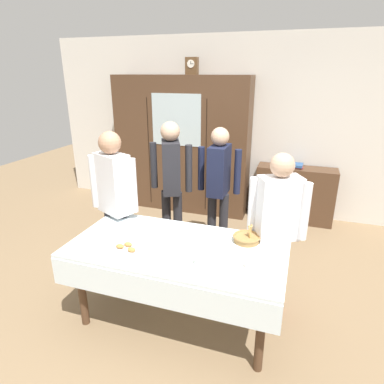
{
  "coord_description": "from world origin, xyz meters",
  "views": [
    {
      "loc": [
        0.92,
        -2.51,
        2.17
      ],
      "look_at": [
        0.0,
        0.2,
        1.12
      ],
      "focal_mm": 30.8,
      "sensor_mm": 36.0,
      "label": 1
    }
  ],
  "objects_px": {
    "bookshelf_low": "(294,194)",
    "bread_basket": "(247,238)",
    "person_near_right_end": "(277,221)",
    "tea_cup_mid_right": "(250,265)",
    "tea_cup_front_edge": "(98,245)",
    "tea_cup_back_edge": "(199,262)",
    "dining_table": "(176,258)",
    "pastry_plate": "(126,249)",
    "tea_cup_mid_left": "(152,235)",
    "spoon_near_right": "(200,234)",
    "wall_cabinet": "(182,145)",
    "spoon_mid_left": "(232,256)",
    "mantel_clock": "(192,66)",
    "tea_cup_center": "(113,237)",
    "tea_cup_near_left": "(146,223)",
    "person_behind_table_right": "(171,177)",
    "person_by_cabinet": "(114,195)",
    "person_behind_table_left": "(219,180)",
    "spoon_far_right": "(162,252)",
    "book_stack": "(298,166)"
  },
  "relations": [
    {
      "from": "person_behind_table_right",
      "to": "person_near_right_end",
      "type": "distance_m",
      "value": 1.46
    },
    {
      "from": "bread_basket",
      "to": "person_behind_table_right",
      "type": "xyz_separation_m",
      "value": [
        -1.05,
        0.85,
        0.2
      ]
    },
    {
      "from": "dining_table",
      "to": "person_behind_table_left",
      "type": "xyz_separation_m",
      "value": [
        0.03,
        1.35,
        0.29
      ]
    },
    {
      "from": "mantel_clock",
      "to": "tea_cup_mid_right",
      "type": "distance_m",
      "value": 3.36
    },
    {
      "from": "person_by_cabinet",
      "to": "person_near_right_end",
      "type": "bearing_deg",
      "value": 1.18
    },
    {
      "from": "tea_cup_front_edge",
      "to": "bread_basket",
      "type": "height_order",
      "value": "bread_basket"
    },
    {
      "from": "mantel_clock",
      "to": "book_stack",
      "type": "xyz_separation_m",
      "value": [
        1.62,
        0.05,
        -1.38
      ]
    },
    {
      "from": "wall_cabinet",
      "to": "person_near_right_end",
      "type": "bearing_deg",
      "value": -51.71
    },
    {
      "from": "tea_cup_mid_left",
      "to": "spoon_near_right",
      "type": "height_order",
      "value": "tea_cup_mid_left"
    },
    {
      "from": "tea_cup_mid_right",
      "to": "person_by_cabinet",
      "type": "relative_size",
      "value": 0.08
    },
    {
      "from": "bread_basket",
      "to": "spoon_mid_left",
      "type": "distance_m",
      "value": 0.29
    },
    {
      "from": "mantel_clock",
      "to": "bookshelf_low",
      "type": "height_order",
      "value": "mantel_clock"
    },
    {
      "from": "dining_table",
      "to": "wall_cabinet",
      "type": "xyz_separation_m",
      "value": [
        -0.9,
        2.59,
        0.4
      ]
    },
    {
      "from": "tea_cup_near_left",
      "to": "person_near_right_end",
      "type": "bearing_deg",
      "value": 6.76
    },
    {
      "from": "mantel_clock",
      "to": "person_by_cabinet",
      "type": "bearing_deg",
      "value": -92.64
    },
    {
      "from": "mantel_clock",
      "to": "pastry_plate",
      "type": "height_order",
      "value": "mantel_clock"
    },
    {
      "from": "tea_cup_mid_right",
      "to": "spoon_mid_left",
      "type": "distance_m",
      "value": 0.21
    },
    {
      "from": "person_behind_table_left",
      "to": "tea_cup_mid_right",
      "type": "bearing_deg",
      "value": -67.04
    },
    {
      "from": "tea_cup_front_edge",
      "to": "tea_cup_back_edge",
      "type": "bearing_deg",
      "value": 1.97
    },
    {
      "from": "bookshelf_low",
      "to": "person_by_cabinet",
      "type": "height_order",
      "value": "person_by_cabinet"
    },
    {
      "from": "book_stack",
      "to": "pastry_plate",
      "type": "distance_m",
      "value": 3.09
    },
    {
      "from": "wall_cabinet",
      "to": "tea_cup_near_left",
      "type": "distance_m",
      "value": 2.34
    },
    {
      "from": "dining_table",
      "to": "pastry_plate",
      "type": "relative_size",
      "value": 6.57
    },
    {
      "from": "tea_cup_mid_right",
      "to": "spoon_near_right",
      "type": "relative_size",
      "value": 1.09
    },
    {
      "from": "tea_cup_center",
      "to": "person_behind_table_right",
      "type": "relative_size",
      "value": 0.08
    },
    {
      "from": "bread_basket",
      "to": "wall_cabinet",
      "type": "bearing_deg",
      "value": 122.32
    },
    {
      "from": "person_near_right_end",
      "to": "tea_cup_mid_right",
      "type": "bearing_deg",
      "value": -103.35
    },
    {
      "from": "tea_cup_near_left",
      "to": "spoon_mid_left",
      "type": "bearing_deg",
      "value": -18.09
    },
    {
      "from": "wall_cabinet",
      "to": "person_by_cabinet",
      "type": "distance_m",
      "value": 2.17
    },
    {
      "from": "wall_cabinet",
      "to": "mantel_clock",
      "type": "xyz_separation_m",
      "value": [
        0.17,
        -0.0,
        1.18
      ]
    },
    {
      "from": "person_by_cabinet",
      "to": "person_behind_table_left",
      "type": "relative_size",
      "value": 1.04
    },
    {
      "from": "mantel_clock",
      "to": "person_behind_table_left",
      "type": "relative_size",
      "value": 0.15
    },
    {
      "from": "tea_cup_front_edge",
      "to": "pastry_plate",
      "type": "relative_size",
      "value": 0.46
    },
    {
      "from": "mantel_clock",
      "to": "bookshelf_low",
      "type": "xyz_separation_m",
      "value": [
        1.62,
        0.05,
        -1.82
      ]
    },
    {
      "from": "bookshelf_low",
      "to": "person_behind_table_right",
      "type": "bearing_deg",
      "value": -133.14
    },
    {
      "from": "tea_cup_mid_right",
      "to": "person_by_cabinet",
      "type": "bearing_deg",
      "value": 159.97
    },
    {
      "from": "person_by_cabinet",
      "to": "person_behind_table_right",
      "type": "bearing_deg",
      "value": 65.8
    },
    {
      "from": "dining_table",
      "to": "tea_cup_mid_right",
      "type": "bearing_deg",
      "value": -10.02
    },
    {
      "from": "tea_cup_back_edge",
      "to": "person_behind_table_left",
      "type": "xyz_separation_m",
      "value": [
        -0.24,
        1.54,
        0.16
      ]
    },
    {
      "from": "mantel_clock",
      "to": "person_by_cabinet",
      "type": "relative_size",
      "value": 0.15
    },
    {
      "from": "spoon_far_right",
      "to": "spoon_near_right",
      "type": "bearing_deg",
      "value": 63.41
    },
    {
      "from": "tea_cup_back_edge",
      "to": "tea_cup_center",
      "type": "bearing_deg",
      "value": 170.83
    },
    {
      "from": "tea_cup_back_edge",
      "to": "spoon_near_right",
      "type": "height_order",
      "value": "tea_cup_back_edge"
    },
    {
      "from": "bookshelf_low",
      "to": "bread_basket",
      "type": "relative_size",
      "value": 4.75
    },
    {
      "from": "person_near_right_end",
      "to": "spoon_far_right",
      "type": "bearing_deg",
      "value": -147.04
    },
    {
      "from": "tea_cup_front_edge",
      "to": "person_near_right_end",
      "type": "distance_m",
      "value": 1.56
    },
    {
      "from": "bookshelf_low",
      "to": "book_stack",
      "type": "relative_size",
      "value": 5.2
    },
    {
      "from": "person_near_right_end",
      "to": "book_stack",
      "type": "bearing_deg",
      "value": 87.11
    },
    {
      "from": "mantel_clock",
      "to": "tea_cup_near_left",
      "type": "bearing_deg",
      "value": -82.43
    },
    {
      "from": "dining_table",
      "to": "spoon_mid_left",
      "type": "bearing_deg",
      "value": 1.97
    }
  ]
}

